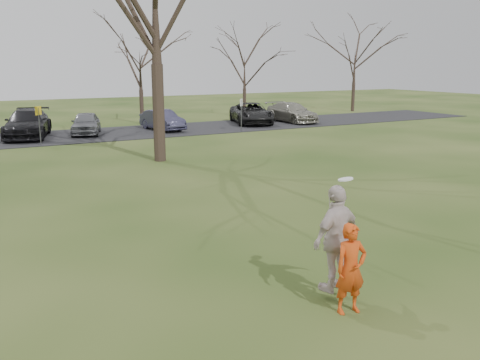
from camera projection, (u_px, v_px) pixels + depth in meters
name	position (u px, v px, depth m)	size (l,w,h in m)	color
ground	(347.00, 304.00, 9.30)	(120.00, 120.00, 0.00)	#1E380F
parking_strip	(69.00, 136.00, 30.67)	(62.00, 6.50, 0.04)	black
player_defender	(351.00, 269.00, 8.85)	(0.58, 0.38, 1.59)	#C94010
car_3	(28.00, 124.00, 29.97)	(2.22, 5.47, 1.59)	black
car_4	(86.00, 123.00, 31.31)	(1.58, 3.92, 1.34)	slate
car_5	(162.00, 120.00, 33.28)	(1.37, 3.92, 1.29)	#35334D
car_6	(251.00, 113.00, 36.90)	(2.43, 5.28, 1.47)	black
car_7	(292.00, 112.00, 37.96)	(1.95, 4.80, 1.39)	gray
catching_play	(337.00, 238.00, 9.33)	(1.23, 0.71, 2.10)	beige
sign_yellow	(39.00, 118.00, 26.85)	(0.35, 0.35, 2.08)	#47474C
sign_white	(241.00, 109.00, 32.49)	(0.35, 0.35, 2.08)	#47474C
small_tree_row	(115.00, 68.00, 36.20)	(55.00, 5.90, 8.50)	#352821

